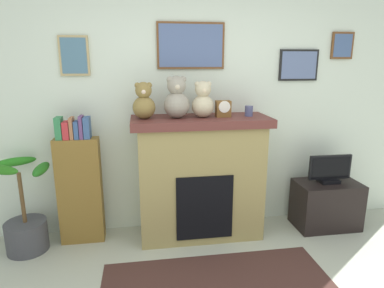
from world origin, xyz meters
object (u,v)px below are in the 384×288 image
at_px(bookshelf, 80,186).
at_px(teddy_bear_brown, 203,101).
at_px(teddy_bear_tan, 177,99).
at_px(mantel_clock, 223,109).
at_px(teddy_bear_grey, 144,102).
at_px(potted_plant, 26,224).
at_px(fireplace, 200,177).
at_px(television, 330,170).
at_px(tv_stand, 326,204).
at_px(candle_jar, 249,111).

distance_m(bookshelf, teddy_bear_brown, 1.44).
bearing_deg(teddy_bear_tan, bookshelf, 176.14).
bearing_deg(mantel_clock, teddy_bear_grey, 179.90).
xyz_separation_m(potted_plant, teddy_bear_brown, (1.69, 0.04, 1.11)).
xyz_separation_m(fireplace, television, (1.37, -0.06, 0.02)).
bearing_deg(teddy_bear_grey, tv_stand, -1.09).
distance_m(potted_plant, tv_stand, 3.04).
distance_m(teddy_bear_tan, teddy_bear_brown, 0.25).
bearing_deg(bookshelf, fireplace, -2.22).
height_order(bookshelf, teddy_bear_grey, teddy_bear_grey).
height_order(fireplace, teddy_bear_grey, teddy_bear_grey).
xyz_separation_m(bookshelf, teddy_bear_brown, (1.19, -0.06, 0.80)).
xyz_separation_m(potted_plant, candle_jar, (2.14, 0.04, 1.01)).
bearing_deg(fireplace, mantel_clock, -5.17).
distance_m(television, teddy_bear_tan, 1.77).
relative_size(candle_jar, teddy_bear_tan, 0.26).
bearing_deg(teddy_bear_brown, potted_plant, -178.53).
height_order(potted_plant, mantel_clock, mantel_clock).
height_order(tv_stand, candle_jar, candle_jar).
xyz_separation_m(tv_stand, mantel_clock, (-1.15, 0.03, 1.05)).
relative_size(fireplace, television, 2.89).
height_order(fireplace, potted_plant, fireplace).
bearing_deg(teddy_bear_grey, bookshelf, 174.34).
relative_size(teddy_bear_grey, teddy_bear_tan, 0.86).
bearing_deg(mantel_clock, potted_plant, -178.72).
bearing_deg(potted_plant, teddy_bear_brown, 1.47).
height_order(mantel_clock, teddy_bear_grey, teddy_bear_grey).
bearing_deg(bookshelf, teddy_bear_brown, -3.06).
xyz_separation_m(bookshelf, television, (2.54, -0.10, 0.06)).
bearing_deg(teddy_bear_brown, bookshelf, 176.94).
height_order(fireplace, tv_stand, fireplace).
distance_m(bookshelf, tv_stand, 2.57).
bearing_deg(tv_stand, mantel_clock, 178.26).
xyz_separation_m(potted_plant, tv_stand, (3.04, 0.01, -0.02)).
height_order(bookshelf, candle_jar, candle_jar).
bearing_deg(teddy_bear_tan, television, -1.34).
bearing_deg(teddy_bear_grey, teddy_bear_tan, -0.01).
xyz_separation_m(candle_jar, mantel_clock, (-0.26, -0.00, 0.03)).
bearing_deg(teddy_bear_tan, tv_stand, -1.30).
relative_size(potted_plant, teddy_bear_tan, 2.29).
bearing_deg(fireplace, candle_jar, -2.15).
xyz_separation_m(television, candle_jar, (-0.90, 0.04, 0.64)).
bearing_deg(bookshelf, teddy_bear_tan, -3.86).
distance_m(tv_stand, mantel_clock, 1.56).
relative_size(potted_plant, television, 1.95).
bearing_deg(tv_stand, teddy_bear_brown, 178.46).
height_order(fireplace, teddy_bear_tan, teddy_bear_tan).
xyz_separation_m(fireplace, candle_jar, (0.47, -0.02, 0.66)).
distance_m(tv_stand, teddy_bear_grey, 2.21).
bearing_deg(candle_jar, tv_stand, -2.35).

